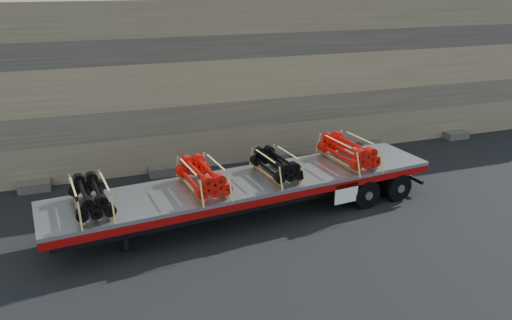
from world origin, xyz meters
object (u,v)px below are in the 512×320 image
(trailer, at_px, (249,198))
(bundle_midfront, at_px, (203,177))
(bundle_front, at_px, (91,197))
(bundle_rear, at_px, (348,151))
(bundle_midrear, at_px, (276,165))

(trailer, bearing_deg, bundle_midfront, 180.00)
(trailer, relative_size, bundle_midfront, 5.92)
(bundle_front, xyz_separation_m, bundle_rear, (9.13, 0.98, 0.04))
(trailer, distance_m, bundle_midrear, 1.47)
(trailer, height_order, bundle_midrear, bundle_midrear)
(bundle_midfront, relative_size, bundle_rear, 0.96)
(bundle_midfront, bearing_deg, bundle_midrear, -0.00)
(bundle_front, xyz_separation_m, bundle_midrear, (6.16, 0.66, -0.01))
(trailer, xyz_separation_m, bundle_midrear, (1.03, 0.11, 1.05))
(bundle_midrear, bearing_deg, bundle_midfront, 180.00)
(bundle_midfront, relative_size, bundle_midrear, 1.09)
(bundle_front, relative_size, bundle_midfront, 0.95)
(trailer, xyz_separation_m, bundle_midfront, (-1.65, -0.18, 1.08))
(bundle_front, distance_m, bundle_midfront, 3.50)
(bundle_midfront, distance_m, bundle_midrear, 2.69)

